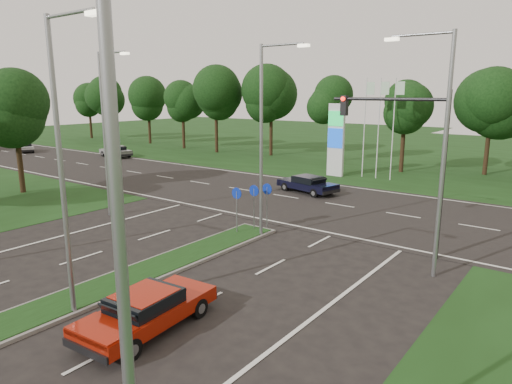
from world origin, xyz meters
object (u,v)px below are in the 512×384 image
Objects in this scene: far_car_b at (24,147)px; red_sedan at (147,309)px; navy_sedan at (308,184)px; far_car_a at (116,151)px.

red_sedan is at bearing -92.05° from far_car_b.
red_sedan is at bearing -150.30° from navy_sedan.
navy_sedan is 26.05m from far_car_a.
red_sedan reaches higher than navy_sedan.
red_sedan is 47.53m from far_car_b.
red_sedan is 20.06m from navy_sedan.
navy_sedan is at bearing -68.10° from far_car_b.
far_car_a is (-31.77, 22.22, 0.01)m from red_sedan.
far_car_a is 12.69m from far_car_b.
red_sedan reaches higher than far_car_b.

